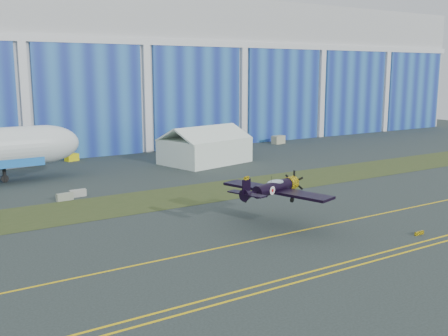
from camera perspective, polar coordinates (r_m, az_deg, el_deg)
ground at (r=48.60m, az=-7.85°, el=-7.83°), size 260.00×260.00×0.00m
grass_median at (r=61.13m, az=-13.37°, el=-4.18°), size 260.00×10.00×0.02m
taxiway_centreline at (r=44.34m, az=-5.11°, el=-9.58°), size 200.00×0.20×0.02m
edge_line_near at (r=36.76m, az=1.93°, el=-13.91°), size 80.00×0.20×0.02m
edge_line_far at (r=37.52m, az=1.04°, el=-13.38°), size 80.00×0.20×0.02m
guard_board_right at (r=53.00m, az=20.48°, el=-6.66°), size 1.20×0.15×0.35m
warbird at (r=51.83m, az=5.35°, el=-2.18°), size 12.95×14.34×3.56m
tent at (r=87.86m, az=-2.10°, el=2.59°), size 15.44×12.74×6.29m
shipping_container at (r=91.08m, az=-21.24°, el=1.02°), size 6.64×3.68×2.72m
tug at (r=93.83m, az=-16.25°, el=1.12°), size 2.46×1.96×1.25m
gse_box at (r=112.19m, az=5.93°, el=3.08°), size 3.13×2.09×1.73m
barrier_a at (r=65.36m, az=-16.95°, el=-3.02°), size 2.07×0.91×0.90m
barrier_b at (r=66.85m, az=-15.62°, el=-2.65°), size 2.03×0.71×0.90m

